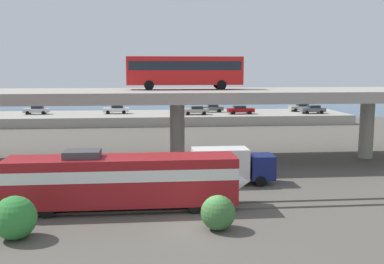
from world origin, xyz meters
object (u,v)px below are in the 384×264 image
at_px(parked_car_0, 37,110).
at_px(parked_car_5, 313,109).
at_px(parked_car_4, 240,110).
at_px(parked_car_3, 212,108).
at_px(service_truck_west, 230,165).
at_px(parked_car_1, 301,107).
at_px(transit_bus_on_overpass, 185,70).
at_px(train_locomotive, 134,178).
at_px(parked_car_6, 116,109).
at_px(parked_car_2, 196,110).

bearing_deg(parked_car_0, parked_car_5, 175.88).
bearing_deg(parked_car_4, parked_car_3, 139.74).
height_order(service_truck_west, parked_car_1, parked_car_1).
xyz_separation_m(parked_car_4, parked_car_5, (13.00, -0.61, -0.00)).
bearing_deg(transit_bus_on_overpass, parked_car_0, 124.34).
height_order(parked_car_3, parked_car_5, same).
xyz_separation_m(parked_car_0, parked_car_4, (35.75, -2.90, 0.00)).
distance_m(train_locomotive, transit_bus_on_overpass, 19.42).
bearing_deg(train_locomotive, parked_car_0, 109.71).
distance_m(service_truck_west, parked_car_6, 46.63).
distance_m(parked_car_2, parked_car_5, 20.99).
distance_m(parked_car_2, parked_car_4, 8.01).
relative_size(service_truck_west, parked_car_5, 1.58).
relative_size(parked_car_3, parked_car_5, 0.97).
distance_m(parked_car_1, parked_car_3, 16.91).
bearing_deg(service_truck_west, parked_car_2, 87.92).
distance_m(transit_bus_on_overpass, parked_car_3, 36.66).
distance_m(parked_car_1, parked_car_5, 4.31).
bearing_deg(train_locomotive, parked_car_3, 76.31).
distance_m(parked_car_2, parked_car_6, 14.23).
height_order(train_locomotive, service_truck_west, train_locomotive).
distance_m(service_truck_west, parked_car_1, 50.93).
xyz_separation_m(transit_bus_on_overpass, parked_car_3, (7.88, 35.10, -7.08)).
height_order(parked_car_1, parked_car_6, same).
relative_size(parked_car_4, parked_car_5, 1.08).
relative_size(parked_car_2, parked_car_6, 1.00).
bearing_deg(parked_car_5, transit_bus_on_overpass, 50.33).
xyz_separation_m(train_locomotive, service_truck_west, (7.80, 6.24, -0.56)).
bearing_deg(parked_car_5, parked_car_0, -4.12).
height_order(service_truck_west, parked_car_4, parked_car_4).
relative_size(transit_bus_on_overpass, parked_car_3, 2.87).
relative_size(parked_car_2, parked_car_3, 1.07).
bearing_deg(parked_car_1, train_locomotive, 60.40).
bearing_deg(parked_car_0, parked_car_6, 178.82).
relative_size(parked_car_0, parked_car_6, 0.97).
height_order(parked_car_0, parked_car_4, same).
height_order(parked_car_5, parked_car_6, same).
xyz_separation_m(transit_bus_on_overpass, parked_car_5, (25.41, 30.64, -7.08)).
relative_size(parked_car_1, parked_car_6, 0.98).
relative_size(service_truck_west, parked_car_4, 1.45).
xyz_separation_m(service_truck_west, parked_car_0, (-26.24, 45.24, 0.75)).
distance_m(transit_bus_on_overpass, parked_car_0, 41.96).
xyz_separation_m(train_locomotive, parked_car_5, (30.30, 47.97, 0.20)).
relative_size(train_locomotive, transit_bus_on_overpass, 1.38).
relative_size(train_locomotive, service_truck_west, 2.43).
height_order(train_locomotive, transit_bus_on_overpass, transit_bus_on_overpass).
xyz_separation_m(parked_car_2, parked_car_5, (20.99, -0.09, -0.00)).
bearing_deg(parked_car_3, parked_car_5, 165.75).
xyz_separation_m(service_truck_west, parked_car_5, (22.51, 41.73, 0.75)).
bearing_deg(parked_car_4, parked_car_1, 16.47).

